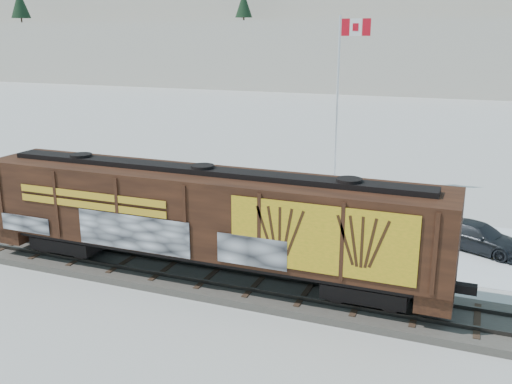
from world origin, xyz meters
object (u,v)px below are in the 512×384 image
at_px(car_silver, 135,207).
at_px(car_dark, 478,237).
at_px(flagpole, 338,129).
at_px(car_white, 281,211).
at_px(hopper_railcar, 204,215).

distance_m(car_silver, car_dark, 17.09).
xyz_separation_m(flagpole, car_white, (-0.92, -8.11, -3.19)).
bearing_deg(flagpole, car_silver, -128.50).
bearing_deg(car_silver, car_white, -77.83).
bearing_deg(hopper_railcar, car_dark, 37.52).
relative_size(hopper_railcar, car_dark, 4.30).
relative_size(car_silver, car_white, 1.05).
bearing_deg(car_white, car_silver, 103.30).
bearing_deg(car_white, flagpole, -10.42).
bearing_deg(hopper_railcar, car_white, 86.87).
bearing_deg(flagpole, car_white, -96.45).
distance_m(hopper_railcar, car_dark, 12.83).
distance_m(car_silver, car_white, 7.70).
distance_m(hopper_railcar, car_silver, 9.11).
relative_size(hopper_railcar, car_white, 4.50).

